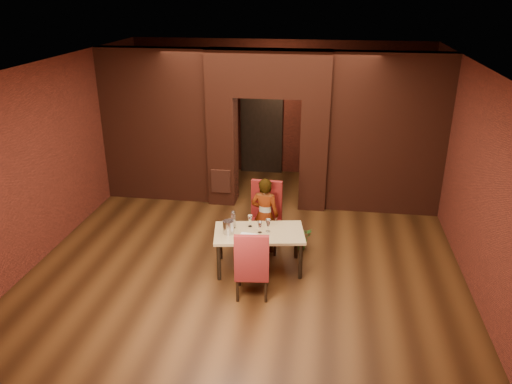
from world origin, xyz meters
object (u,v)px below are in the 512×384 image
water_bottle (233,219)px  wine_glass_b (260,227)px  person_seated (265,215)px  wine_glass_c (268,226)px  chair_near (252,262)px  potted_plant (301,238)px  wine_glass_a (250,221)px  wine_bucket (228,227)px  chair_far (264,217)px  dining_table (259,250)px

water_bottle → wine_glass_b: bearing=-13.8°
person_seated → wine_glass_b: size_ratio=7.06×
wine_glass_c → water_bottle: water_bottle is taller
chair_near → potted_plant: (0.63, 1.53, -0.34)m
chair_near → person_seated: 1.39m
person_seated → wine_glass_a: 0.50m
wine_glass_c → wine_bucket: bearing=-166.6°
chair_far → chair_near: chair_far is taller
person_seated → water_bottle: (-0.44, -0.54, 0.14)m
dining_table → wine_glass_c: size_ratio=6.58×
water_bottle → wine_glass_a: bearing=17.8°
wine_glass_a → water_bottle: (-0.26, -0.08, 0.05)m
wine_glass_b → chair_far: bearing=91.9°
wine_glass_a → wine_bucket: size_ratio=0.93×
person_seated → wine_glass_b: person_seated is taller
wine_glass_c → potted_plant: 1.07m
wine_bucket → chair_near: bearing=-52.6°
wine_glass_b → wine_bucket: bearing=-169.0°
dining_table → chair_near: chair_near is taller
wine_glass_b → person_seated: bearing=90.7°
chair_far → wine_glass_b: bearing=-85.4°
chair_far → potted_plant: chair_far is taller
dining_table → potted_plant: dining_table is taller
chair_far → potted_plant: bearing=10.7°
dining_table → wine_glass_c: wine_glass_c is taller
person_seated → wine_bucket: (-0.48, -0.75, 0.10)m
dining_table → wine_glass_b: bearing=-67.9°
chair_far → wine_glass_a: chair_far is taller
dining_table → wine_bucket: (-0.48, -0.12, 0.44)m
chair_near → dining_table: bearing=-96.2°
potted_plant → dining_table: bearing=-129.0°
person_seated → potted_plant: (0.63, 0.15, -0.47)m
chair_far → chair_near: bearing=-86.7°
person_seated → wine_glass_b: bearing=97.9°
chair_near → potted_plant: bearing=-118.9°
chair_near → wine_glass_b: (0.01, 0.73, 0.22)m
wine_glass_a → wine_glass_b: bearing=-45.7°
chair_near → person_seated: bearing=-96.6°
chair_near → person_seated: size_ratio=0.81×
wine_glass_a → wine_bucket: (-0.30, -0.29, 0.01)m
chair_far → water_bottle: (-0.43, -0.60, 0.22)m
chair_far → chair_near: 1.44m
wine_glass_c → potted_plant: (0.49, 0.76, -0.57)m
person_seated → wine_glass_a: (-0.18, -0.46, 0.10)m
wine_glass_c → wine_bucket: wine_glass_c is taller
person_seated → wine_glass_c: size_ratio=6.21×
wine_glass_b → wine_glass_c: size_ratio=0.88×
wine_glass_a → wine_glass_b: wine_glass_a is taller
dining_table → wine_glass_b: 0.43m
wine_glass_c → wine_glass_a: bearing=155.5°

